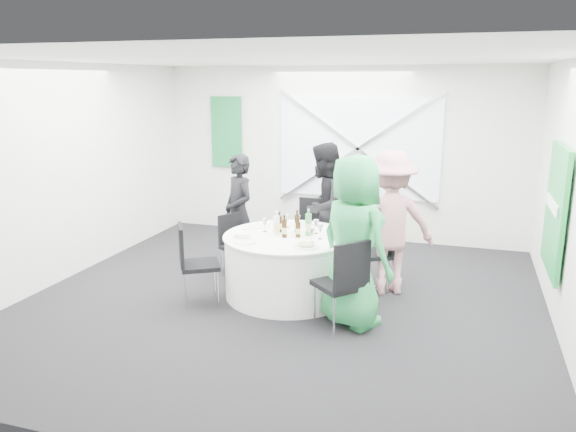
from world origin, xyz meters
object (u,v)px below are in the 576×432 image
(person_woman_green, at_px, (354,242))
(green_water_bottle, at_px, (308,225))
(chair_back_right, at_px, (378,246))
(chair_front_right, at_px, (345,278))
(person_man_back_left, at_px, (239,212))
(clear_water_bottle, at_px, (276,225))
(chair_back, at_px, (312,228))
(person_woman_pink, at_px, (390,223))
(chair_front_left, at_px, (192,258))
(chair_back_left, at_px, (235,240))
(banquet_table, at_px, (288,265))
(person_man_back, at_px, (323,208))

(person_woman_green, bearing_deg, green_water_bottle, -11.70)
(chair_back_right, distance_m, chair_front_right, 1.34)
(person_man_back_left, bearing_deg, clear_water_bottle, -5.03)
(chair_back, relative_size, chair_front_right, 0.98)
(chair_back, height_order, person_woman_pink, person_woman_pink)
(chair_back, height_order, chair_front_left, chair_back)
(chair_back_right, bearing_deg, chair_back_left, -116.32)
(chair_back, bearing_deg, chair_front_right, -64.95)
(chair_back, xyz_separation_m, clear_water_bottle, (-0.14, -1.08, 0.30))
(banquet_table, xyz_separation_m, chair_front_right, (0.87, -0.79, 0.21))
(chair_front_left, height_order, green_water_bottle, green_water_bottle)
(banquet_table, distance_m, person_man_back, 1.19)
(chair_back_right, bearing_deg, chair_back, -145.87)
(chair_back_left, height_order, person_man_back_left, person_man_back_left)
(chair_front_left, distance_m, person_man_back_left, 1.42)
(chair_back_right, xyz_separation_m, chair_front_right, (-0.14, -1.33, 0.03))
(chair_back, relative_size, person_woman_pink, 0.56)
(person_woman_pink, bearing_deg, chair_back_left, -23.00)
(chair_back, height_order, chair_back_left, chair_back)
(chair_front_left, height_order, person_man_back_left, person_man_back_left)
(chair_front_left, xyz_separation_m, person_man_back, (1.14, 1.66, 0.32))
(chair_front_right, relative_size, person_man_back, 0.57)
(banquet_table, xyz_separation_m, person_woman_green, (0.91, -0.57, 0.54))
(chair_back, bearing_deg, person_woman_pink, -26.37)
(chair_front_right, bearing_deg, person_woman_green, -148.74)
(person_woman_pink, xyz_separation_m, person_woman_green, (-0.23, -1.07, 0.04))
(person_man_back, relative_size, person_woman_green, 0.96)
(chair_back_left, distance_m, person_woman_pink, 2.08)
(person_woman_green, xyz_separation_m, clear_water_bottle, (-1.05, 0.56, -0.05))
(person_woman_green, bearing_deg, person_man_back, -33.28)
(chair_back, relative_size, chair_back_left, 1.17)
(person_man_back_left, distance_m, person_man_back, 1.17)
(chair_front_left, distance_m, clear_water_bottle, 1.06)
(chair_back, bearing_deg, green_water_bottle, -76.81)
(chair_back_right, xyz_separation_m, green_water_bottle, (-0.77, -0.46, 0.33))
(chair_back_left, xyz_separation_m, person_man_back, (1.07, 0.59, 0.40))
(person_woman_green, bearing_deg, chair_front_right, 111.09)
(chair_back, xyz_separation_m, chair_back_left, (-0.90, -0.59, -0.09))
(banquet_table, xyz_separation_m, person_man_back, (0.16, 1.07, 0.50))
(person_man_back, bearing_deg, person_woman_pink, 68.46)
(banquet_table, bearing_deg, person_man_back, 81.37)
(person_man_back_left, height_order, clear_water_bottle, person_man_back_left)
(person_man_back_left, bearing_deg, chair_back_left, -38.27)
(chair_front_right, relative_size, chair_front_left, 1.05)
(chair_front_left, relative_size, person_woman_pink, 0.54)
(chair_front_right, bearing_deg, chair_front_left, -53.84)
(chair_back_right, relative_size, person_man_back, 0.54)
(chair_front_left, height_order, person_woman_pink, person_woman_pink)
(chair_front_left, bearing_deg, banquet_table, -90.00)
(chair_back_left, bearing_deg, green_water_bottle, -81.42)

